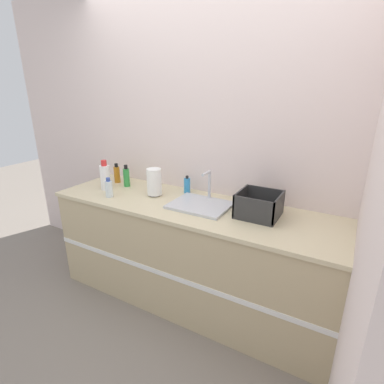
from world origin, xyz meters
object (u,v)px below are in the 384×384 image
at_px(sink, 201,204).
at_px(bottle_clear, 109,188).
at_px(soap_dispenser, 187,185).
at_px(bottle_amber, 117,174).
at_px(bottle_green, 126,177).
at_px(dish_rack, 259,207).
at_px(bottle_white_spray, 105,177).
at_px(paper_towel_roll, 154,182).

xyz_separation_m(sink, bottle_clear, (-0.76, -0.19, 0.05)).
bearing_deg(soap_dispenser, bottle_amber, -174.80).
height_order(bottle_green, bottle_clear, bottle_green).
distance_m(dish_rack, bottle_white_spray, 1.37).
distance_m(bottle_amber, bottle_clear, 0.40).
xyz_separation_m(sink, bottle_white_spray, (-0.92, -0.07, 0.10)).
bearing_deg(bottle_amber, bottle_white_spray, -74.19).
bearing_deg(bottle_white_spray, bottle_clear, -37.93).
distance_m(sink, bottle_white_spray, 0.93).
bearing_deg(sink, bottle_amber, 171.85).
height_order(dish_rack, bottle_clear, dish_rack).
xyz_separation_m(bottle_green, bottle_clear, (0.06, -0.29, -0.02)).
xyz_separation_m(bottle_green, bottle_white_spray, (-0.10, -0.16, 0.03)).
bearing_deg(soap_dispenser, sink, -40.61).
height_order(bottle_amber, bottle_clear, bottle_amber).
xyz_separation_m(sink, soap_dispenser, (-0.24, 0.21, 0.05)).
bearing_deg(bottle_amber, bottle_green, -16.48).
bearing_deg(bottle_clear, bottle_green, 101.56).
height_order(paper_towel_roll, dish_rack, paper_towel_roll).
xyz_separation_m(paper_towel_roll, soap_dispenser, (0.21, 0.19, -0.05)).
xyz_separation_m(bottle_amber, soap_dispenser, (0.74, 0.07, -0.01)).
distance_m(bottle_green, bottle_clear, 0.29).
height_order(bottle_clear, soap_dispenser, bottle_clear).
relative_size(sink, dish_rack, 1.55).
distance_m(paper_towel_roll, bottle_white_spray, 0.48).
bearing_deg(dish_rack, paper_towel_roll, -178.62).
distance_m(bottle_amber, bottle_white_spray, 0.22).
bearing_deg(bottle_green, bottle_amber, 163.52).
bearing_deg(paper_towel_roll, bottle_clear, -145.53).
bearing_deg(sink, dish_rack, 5.35).
bearing_deg(bottle_white_spray, soap_dispenser, 22.05).
bearing_deg(bottle_white_spray, sink, 4.21).
distance_m(sink, bottle_green, 0.83).
xyz_separation_m(bottle_green, soap_dispenser, (0.58, 0.11, -0.02)).
distance_m(dish_rack, bottle_clear, 1.23).
bearing_deg(bottle_amber, dish_rack, -3.96).
bearing_deg(bottle_amber, sink, -8.15).
distance_m(bottle_clear, soap_dispenser, 0.66).
xyz_separation_m(paper_towel_roll, bottle_green, (-0.37, 0.07, -0.03)).
bearing_deg(dish_rack, bottle_clear, -168.98).
relative_size(dish_rack, soap_dispenser, 1.87).
xyz_separation_m(dish_rack, bottle_green, (-1.26, 0.05, 0.02)).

